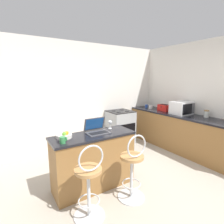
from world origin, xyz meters
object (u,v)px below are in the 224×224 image
object	(u,v)px
stove_range	(120,127)
mug_green	(63,140)
bar_stool_near	(89,184)
wine_glass_tall	(110,123)
laptop	(97,129)
mug_white	(150,107)
storage_jar	(206,114)
fruit_bowl	(64,136)
mug_blue	(146,106)
bar_stool_far	(132,169)
toaster	(164,108)
microwave	(182,108)

from	to	relation	value
stove_range	mug_green	distance (m)	2.55
bar_stool_near	wine_glass_tall	size ratio (longest dim) A/B	6.83
laptop	mug_white	distance (m)	2.57
storage_jar	fruit_bowl	bearing A→B (deg)	173.61
mug_green	wine_glass_tall	xyz separation A→B (m)	(0.90, 0.26, 0.06)
storage_jar	mug_blue	distance (m)	1.70
stove_range	bar_stool_far	bearing A→B (deg)	-120.63
toaster	mug_white	distance (m)	0.43
toaster	mug_green	world-z (taller)	toaster
storage_jar	mug_green	size ratio (longest dim) A/B	1.67
stove_range	mug_green	world-z (taller)	mug_green
laptop	microwave	size ratio (longest dim) A/B	0.74
microwave	stove_range	world-z (taller)	microwave
microwave	wine_glass_tall	bearing A→B (deg)	-176.87
storage_jar	wine_glass_tall	xyz separation A→B (m)	(-2.27, 0.40, 0.02)
laptop	wine_glass_tall	bearing A→B (deg)	13.50
stove_range	storage_jar	distance (m)	2.09
bar_stool_far	microwave	size ratio (longest dim) A/B	2.08
wine_glass_tall	mug_blue	bearing A→B (deg)	31.78
bar_stool_far	wine_glass_tall	size ratio (longest dim) A/B	6.83
storage_jar	laptop	bearing A→B (deg)	172.63
fruit_bowl	stove_range	bearing A→B (deg)	34.23
bar_stool_far	wine_glass_tall	world-z (taller)	wine_glass_tall
bar_stool_near	fruit_bowl	bearing A→B (deg)	97.74
microwave	mug_green	world-z (taller)	microwave
bar_stool_far	mug_white	xyz separation A→B (m)	(2.06, 1.76, 0.47)
mug_green	bar_stool_near	bearing A→B (deg)	-69.02
mug_blue	mug_white	bearing A→B (deg)	-104.20
mug_green	fruit_bowl	bearing A→B (deg)	67.88
storage_jar	mug_green	world-z (taller)	storage_jar
mug_green	wine_glass_tall	distance (m)	0.94
mug_green	storage_jar	bearing A→B (deg)	-2.64
laptop	fruit_bowl	xyz separation A→B (m)	(-0.52, 0.01, -0.02)
microwave	toaster	bearing A→B (deg)	91.07
mug_white	fruit_bowl	size ratio (longest dim) A/B	0.45
bar_stool_near	mug_blue	world-z (taller)	bar_stool_near
toaster	stove_range	size ratio (longest dim) A/B	0.33
stove_range	wine_glass_tall	size ratio (longest dim) A/B	6.14
bar_stool_near	microwave	distance (m)	3.01
fruit_bowl	mug_white	bearing A→B (deg)	21.53
bar_stool_far	laptop	distance (m)	0.83
bar_stool_far	mug_green	world-z (taller)	bar_stool_far
stove_range	fruit_bowl	size ratio (longest dim) A/B	3.87
laptop	microwave	bearing A→B (deg)	4.44
microwave	storage_jar	size ratio (longest dim) A/B	2.98
mug_blue	microwave	bearing A→B (deg)	-88.02
laptop	stove_range	xyz separation A→B (m)	(1.40, 1.32, -0.50)
stove_range	storage_jar	xyz separation A→B (m)	(1.17, -1.65, 0.53)
toaster	fruit_bowl	size ratio (longest dim) A/B	1.28
stove_range	mug_blue	bearing A→B (deg)	1.77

